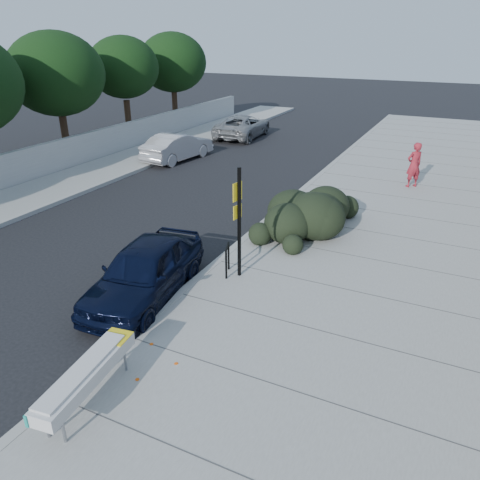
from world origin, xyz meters
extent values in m
plane|color=black|center=(0.00, 0.00, 0.00)|extent=(120.00, 120.00, 0.00)
cube|color=gray|center=(5.60, 5.00, 0.07)|extent=(11.20, 50.00, 0.15)
cube|color=gray|center=(-9.50, 5.00, 0.07)|extent=(3.00, 50.00, 0.15)
cube|color=#9E9E99|center=(0.00, 5.00, 0.08)|extent=(0.22, 50.00, 0.17)
cube|color=#9E9E99|center=(-8.00, 5.00, 0.08)|extent=(0.22, 50.00, 0.17)
cube|color=#9E9E99|center=(-11.20, 5.00, 0.75)|extent=(0.30, 40.00, 1.50)
cylinder|color=#332114|center=(-12.50, 9.00, 1.20)|extent=(0.36, 0.36, 2.40)
ellipsoid|color=black|center=(-12.50, 9.00, 4.20)|extent=(4.60, 4.60, 3.91)
cylinder|color=#332114|center=(-12.50, 14.00, 1.20)|extent=(0.36, 0.36, 2.40)
ellipsoid|color=black|center=(-12.50, 14.00, 4.20)|extent=(4.00, 4.00, 3.40)
cylinder|color=#332114|center=(-12.50, 19.00, 1.20)|extent=(0.36, 0.36, 2.40)
ellipsoid|color=black|center=(-12.50, 19.00, 4.20)|extent=(4.40, 4.40, 3.74)
cylinder|color=gray|center=(0.56, -4.70, 0.38)|extent=(0.05, 0.05, 0.45)
cylinder|color=gray|center=(0.87, -4.66, 0.38)|extent=(0.05, 0.05, 0.45)
cylinder|color=gray|center=(0.33, -2.91, 0.38)|extent=(0.05, 0.05, 0.45)
cylinder|color=gray|center=(0.64, -2.87, 0.38)|extent=(0.05, 0.05, 0.45)
cylinder|color=gray|center=(0.44, -3.81, 0.57)|extent=(0.27, 1.80, 0.04)
cylinder|color=gray|center=(0.76, -3.77, 0.57)|extent=(0.27, 1.80, 0.04)
cube|color=#B2B2B2|center=(0.60, -3.79, 0.73)|extent=(0.78, 2.41, 0.25)
cube|color=yellow|center=(0.48, -2.86, 0.86)|extent=(0.54, 0.53, 0.02)
cube|color=teal|center=(0.51, -4.88, 0.73)|extent=(0.08, 0.27, 0.22)
cylinder|color=black|center=(0.69, 1.19, 0.55)|extent=(0.05, 0.05, 0.80)
cylinder|color=black|center=(0.51, 1.67, 0.55)|extent=(0.05, 0.05, 0.80)
cylinder|color=black|center=(0.60, 1.43, 0.95)|extent=(0.23, 0.50, 0.05)
cube|color=black|center=(0.92, 1.49, 1.62)|extent=(0.08, 0.08, 2.94)
cube|color=yellow|center=(0.86, 1.51, 2.46)|extent=(0.09, 0.34, 0.47)
cube|color=yellow|center=(0.86, 1.51, 1.93)|extent=(0.09, 0.31, 0.36)
ellipsoid|color=black|center=(1.50, 5.38, 0.92)|extent=(2.55, 4.33, 1.54)
imported|color=black|center=(-0.80, -0.27, 0.72)|extent=(2.24, 4.39, 1.43)
imported|color=#A9AAAE|center=(-7.50, 11.55, 0.69)|extent=(1.98, 4.34, 1.38)
imported|color=gray|center=(-6.94, 18.03, 0.69)|extent=(2.64, 5.12, 1.38)
imported|color=maroon|center=(3.95, 11.58, 1.07)|extent=(0.79, 0.78, 1.85)
camera|label=1|loc=(5.73, -8.34, 6.08)|focal=35.00mm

